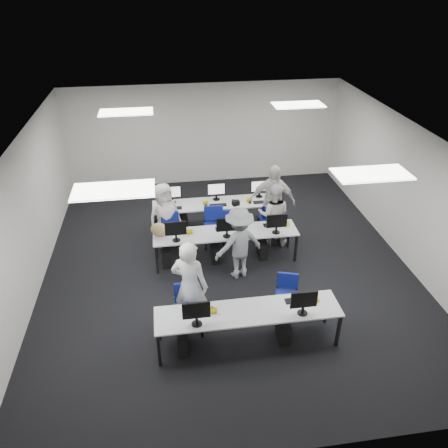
{
  "coord_description": "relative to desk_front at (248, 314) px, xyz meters",
  "views": [
    {
      "loc": [
        -1.23,
        -7.92,
        5.82
      ],
      "look_at": [
        -0.05,
        0.1,
        1.0
      ],
      "focal_mm": 35.0,
      "sensor_mm": 36.0,
      "label": 1
    }
  ],
  "objects": [
    {
      "name": "room",
      "position": [
        0.0,
        2.4,
        0.82
      ],
      "size": [
        9.0,
        9.02,
        3.0
      ],
      "color": "black",
      "rests_on": "ground"
    },
    {
      "name": "ceiling_panels",
      "position": [
        0.0,
        2.4,
        2.3
      ],
      "size": [
        5.2,
        4.6,
        0.02
      ],
      "color": "white",
      "rests_on": "room"
    },
    {
      "name": "desk_front",
      "position": [
        0.0,
        0.0,
        0.0
      ],
      "size": [
        3.2,
        0.7,
        0.73
      ],
      "color": "silver",
      "rests_on": "ground"
    },
    {
      "name": "desk_mid",
      "position": [
        0.0,
        2.6,
        0.0
      ],
      "size": [
        3.2,
        0.7,
        0.73
      ],
      "color": "silver",
      "rests_on": "ground"
    },
    {
      "name": "desk_back",
      "position": [
        0.0,
        4.0,
        0.0
      ],
      "size": [
        3.2,
        0.7,
        0.73
      ],
      "color": "silver",
      "rests_on": "ground"
    },
    {
      "name": "equipment_front",
      "position": [
        -0.19,
        -0.02,
        -0.32
      ],
      "size": [
        2.51,
        0.41,
        1.19
      ],
      "color": "#0D47A9",
      "rests_on": "desk_front"
    },
    {
      "name": "equipment_mid",
      "position": [
        -0.19,
        2.58,
        -0.32
      ],
      "size": [
        2.91,
        0.41,
        1.19
      ],
      "color": "white",
      "rests_on": "desk_mid"
    },
    {
      "name": "equipment_back",
      "position": [
        0.19,
        4.02,
        -0.32
      ],
      "size": [
        2.91,
        0.41,
        1.19
      ],
      "color": "white",
      "rests_on": "desk_back"
    },
    {
      "name": "chair_0",
      "position": [
        -1.0,
        0.48,
        -0.38
      ],
      "size": [
        0.48,
        0.52,
        0.94
      ],
      "rotation": [
        0.0,
        0.0,
        0.05
      ],
      "color": "navy",
      "rests_on": "ground"
    },
    {
      "name": "chair_1",
      "position": [
        0.87,
        0.64,
        -0.42
      ],
      "size": [
        0.53,
        0.55,
        0.84
      ],
      "rotation": [
        0.0,
        0.0,
        -0.31
      ],
      "color": "navy",
      "rests_on": "ground"
    },
    {
      "name": "chair_2",
      "position": [
        -1.2,
        3.27,
        -0.41
      ],
      "size": [
        0.43,
        0.47,
        0.87
      ],
      "rotation": [
        0.0,
        0.0,
        0.0
      ],
      "color": "navy",
      "rests_on": "ground"
    },
    {
      "name": "chair_3",
      "position": [
        -0.18,
        3.26,
        -0.38
      ],
      "size": [
        0.5,
        0.54,
        0.94
      ],
      "rotation": [
        0.0,
        0.0,
        -0.08
      ],
      "color": "navy",
      "rests_on": "ground"
    },
    {
      "name": "chair_4",
      "position": [
        1.2,
        3.25,
        -0.41
      ],
      "size": [
        0.46,
        0.49,
        0.85
      ],
      "rotation": [
        0.0,
        0.0,
        -0.1
      ],
      "color": "navy",
      "rests_on": "ground"
    },
    {
      "name": "chair_5",
      "position": [
        -1.27,
        3.48,
        -0.39
      ],
      "size": [
        0.59,
        0.62,
        0.91
      ],
      "rotation": [
        0.0,
        0.0,
        0.38
      ],
      "color": "navy",
      "rests_on": "ground"
    },
    {
      "name": "chair_6",
      "position": [
        0.17,
        3.56,
        -0.42
      ],
      "size": [
        0.54,
        0.56,
        0.83
      ],
      "rotation": [
        0.0,
        0.0,
        -0.36
      ],
      "color": "navy",
      "rests_on": "ground"
    },
    {
      "name": "chair_7",
      "position": [
        1.24,
        3.43,
        -0.38
      ],
      "size": [
        0.55,
        0.58,
        0.97
      ],
      "rotation": [
        0.0,
        0.0,
        0.16
      ],
      "color": "navy",
      "rests_on": "ground"
    },
    {
      "name": "handbag",
      "position": [
        -1.45,
        2.66,
        0.21
      ],
      "size": [
        0.43,
        0.34,
        0.31
      ],
      "primitive_type": "ellipsoid",
      "rotation": [
        0.0,
        0.0,
        -0.27
      ],
      "color": "olive",
      "rests_on": "desk_mid"
    },
    {
      "name": "student_0",
      "position": [
        -0.95,
        0.59,
        0.24
      ],
      "size": [
        0.79,
        0.67,
        1.85
      ],
      "primitive_type": "imported",
      "rotation": [
        0.0,
        0.0,
        2.73
      ],
      "color": "beige",
      "rests_on": "ground"
    },
    {
      "name": "student_1",
      "position": [
        1.23,
        3.15,
        0.09
      ],
      "size": [
        0.89,
        0.78,
        1.54
      ],
      "primitive_type": "imported",
      "rotation": [
        0.0,
        0.0,
        2.84
      ],
      "color": "beige",
      "rests_on": "ground"
    },
    {
      "name": "student_2",
      "position": [
        -1.32,
        3.42,
        0.12
      ],
      "size": [
        0.92,
        0.79,
        1.6
      ],
      "primitive_type": "imported",
      "rotation": [
        0.0,
        0.0,
        0.44
      ],
      "color": "beige",
      "rests_on": "ground"
    },
    {
      "name": "student_3",
      "position": [
        1.26,
        3.47,
        0.26
      ],
      "size": [
        1.19,
        0.75,
        1.88
      ],
      "primitive_type": "imported",
      "rotation": [
        0.0,
        0.0,
        -0.28
      ],
      "color": "beige",
      "rests_on": "ground"
    },
    {
      "name": "photographer",
      "position": [
        0.19,
        1.98,
        0.14
      ],
      "size": [
        1.19,
        0.89,
        1.63
      ],
      "primitive_type": "imported",
      "rotation": [
        0.0,
        0.0,
        3.44
      ],
      "color": "gray",
      "rests_on": "ground"
    },
    {
      "name": "dslr_camera",
      "position": [
        0.14,
        2.15,
        1.01
      ],
      "size": [
        0.19,
        0.21,
        0.1
      ],
      "primitive_type": "cube",
      "rotation": [
        0.0,
        0.0,
        3.44
      ],
      "color": "black",
      "rests_on": "photographer"
    }
  ]
}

